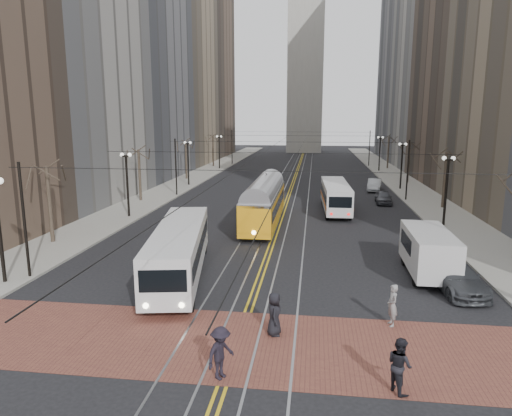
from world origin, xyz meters
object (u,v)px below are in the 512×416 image
(rear_bus, at_px, (335,197))
(sedan_grey, at_px, (383,197))
(sedan_silver, at_px, (374,185))
(pedestrian_c, at_px, (400,365))
(streetcar, at_px, (264,206))
(transit_bus, at_px, (179,253))
(pedestrian_d, at_px, (221,353))
(pedestrian_b, at_px, (392,305))
(cargo_van, at_px, (428,254))
(pedestrian_a, at_px, (274,314))
(clock_tower, at_px, (307,8))
(sedan_parked, at_px, (455,277))

(rear_bus, distance_m, sedan_grey, 7.02)
(sedan_silver, bearing_deg, pedestrian_c, -86.21)
(streetcar, relative_size, sedan_silver, 2.94)
(transit_bus, distance_m, rear_bus, 22.32)
(pedestrian_d, bearing_deg, pedestrian_b, -22.47)
(streetcar, xyz_separation_m, rear_bus, (6.24, 6.31, -0.18))
(sedan_silver, distance_m, pedestrian_c, 43.41)
(cargo_van, distance_m, sedan_grey, 22.74)
(cargo_van, height_order, pedestrian_b, cargo_van)
(streetcar, height_order, sedan_silver, streetcar)
(transit_bus, relative_size, pedestrian_a, 6.36)
(cargo_van, relative_size, pedestrian_d, 3.13)
(pedestrian_b, bearing_deg, sedan_grey, 163.26)
(transit_bus, bearing_deg, clock_tower, 77.51)
(sedan_grey, distance_m, sedan_parked, 24.83)
(pedestrian_a, bearing_deg, cargo_van, -48.89)
(cargo_van, bearing_deg, streetcar, 133.43)
(sedan_parked, bearing_deg, pedestrian_a, -153.04)
(streetcar, distance_m, sedan_parked, 18.13)
(sedan_silver, distance_m, sedan_parked, 33.46)
(pedestrian_a, bearing_deg, clock_tower, -4.18)
(clock_tower, bearing_deg, cargo_van, -84.39)
(pedestrian_b, distance_m, pedestrian_d, 8.25)
(sedan_grey, relative_size, pedestrian_c, 2.09)
(pedestrian_a, bearing_deg, pedestrian_c, -132.86)
(cargo_van, relative_size, pedestrian_a, 3.21)
(clock_tower, relative_size, pedestrian_a, 35.77)
(sedan_grey, height_order, pedestrian_c, pedestrian_c)
(pedestrian_b, relative_size, pedestrian_c, 0.98)
(pedestrian_b, bearing_deg, cargo_van, 146.46)
(pedestrian_a, xyz_separation_m, pedestrian_d, (-1.55, -3.46, 0.03))
(rear_bus, xyz_separation_m, sedan_grey, (5.22, 4.64, -0.70))
(transit_bus, bearing_deg, cargo_van, -1.28)
(streetcar, relative_size, pedestrian_b, 7.09)
(clock_tower, xyz_separation_m, pedestrian_c, (5.87, -108.50, -35.00))
(pedestrian_b, xyz_separation_m, pedestrian_c, (-0.56, -5.00, 0.02))
(sedan_silver, bearing_deg, rear_bus, -102.24)
(pedestrian_d, bearing_deg, sedan_silver, 16.57)
(transit_bus, bearing_deg, pedestrian_a, -56.44)
(streetcar, relative_size, cargo_van, 2.23)
(sedan_grey, bearing_deg, streetcar, -134.16)
(transit_bus, bearing_deg, pedestrian_d, -75.65)
(cargo_van, bearing_deg, pedestrian_c, -105.93)
(rear_bus, bearing_deg, sedan_silver, 65.99)
(pedestrian_b, bearing_deg, pedestrian_a, -82.39)
(streetcar, height_order, pedestrian_b, streetcar)
(sedan_parked, relative_size, pedestrian_c, 2.69)
(sedan_parked, bearing_deg, sedan_grey, 82.39)
(clock_tower, distance_m, cargo_van, 103.12)
(sedan_parked, relative_size, pedestrian_b, 2.73)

